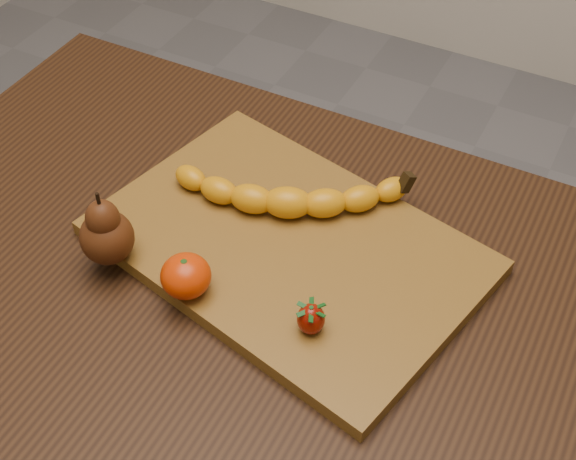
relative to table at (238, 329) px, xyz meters
The scene contains 6 objects.
table is the anchor object (origin of this frame).
cutting_board 0.13m from the table, 60.36° to the left, with size 0.45×0.30×0.02m, color brown.
banana 0.18m from the table, 81.66° to the left, with size 0.26×0.07×0.04m, color orange, non-canonical shape.
pear 0.22m from the table, 159.60° to the right, with size 0.06×0.06×0.10m, color #49220B, non-canonical shape.
mandarin 0.15m from the table, 117.68° to the right, with size 0.06×0.06×0.05m, color red.
strawberry 0.19m from the table, 17.98° to the right, with size 0.03×0.03×0.04m, color #7C0E03, non-canonical shape.
Camera 1 is at (0.35, -0.53, 1.48)m, focal length 50.00 mm.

